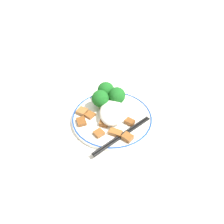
{
  "coord_description": "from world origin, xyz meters",
  "views": [
    {
      "loc": [
        0.49,
        0.02,
        0.49
      ],
      "look_at": [
        0.0,
        0.0,
        0.03
      ],
      "focal_mm": 35.0,
      "sensor_mm": 36.0,
      "label": 1
    }
  ],
  "objects_px": {
    "plate": "(112,118)",
    "broccoli_back_left": "(117,96)",
    "broccoli_back_right": "(100,99)",
    "broccoli_back_center": "(106,91)",
    "chopsticks": "(123,135)"
  },
  "relations": [
    {
      "from": "plate",
      "to": "broccoli_back_left",
      "type": "height_order",
      "value": "broccoli_back_left"
    },
    {
      "from": "broccoli_back_right",
      "to": "broccoli_back_center",
      "type": "bearing_deg",
      "value": 160.64
    },
    {
      "from": "plate",
      "to": "broccoli_back_left",
      "type": "bearing_deg",
      "value": 167.12
    },
    {
      "from": "chopsticks",
      "to": "broccoli_back_center",
      "type": "bearing_deg",
      "value": -160.22
    },
    {
      "from": "broccoli_back_left",
      "to": "broccoli_back_center",
      "type": "xyz_separation_m",
      "value": [
        -0.03,
        -0.04,
        -0.0
      ]
    },
    {
      "from": "broccoli_back_left",
      "to": "broccoli_back_right",
      "type": "bearing_deg",
      "value": -73.32
    },
    {
      "from": "plate",
      "to": "chopsticks",
      "type": "xyz_separation_m",
      "value": [
        0.08,
        0.03,
        0.01
      ]
    },
    {
      "from": "plate",
      "to": "chopsticks",
      "type": "bearing_deg",
      "value": 23.94
    },
    {
      "from": "broccoli_back_left",
      "to": "chopsticks",
      "type": "bearing_deg",
      "value": 8.78
    },
    {
      "from": "plate",
      "to": "broccoli_back_left",
      "type": "distance_m",
      "value": 0.07
    },
    {
      "from": "broccoli_back_left",
      "to": "broccoli_back_right",
      "type": "relative_size",
      "value": 1.02
    },
    {
      "from": "plate",
      "to": "broccoli_back_right",
      "type": "height_order",
      "value": "broccoli_back_right"
    },
    {
      "from": "chopsticks",
      "to": "broccoli_back_right",
      "type": "bearing_deg",
      "value": -148.49
    },
    {
      "from": "plate",
      "to": "broccoli_back_center",
      "type": "distance_m",
      "value": 0.1
    },
    {
      "from": "broccoli_back_right",
      "to": "chopsticks",
      "type": "height_order",
      "value": "broccoli_back_right"
    }
  ]
}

